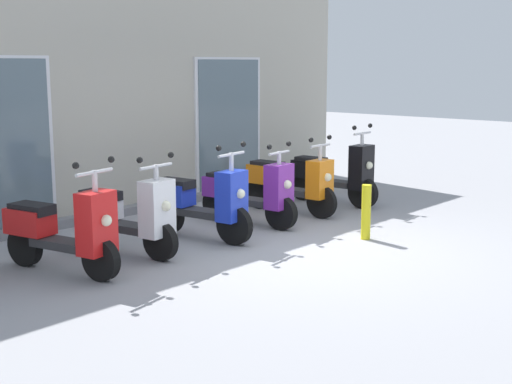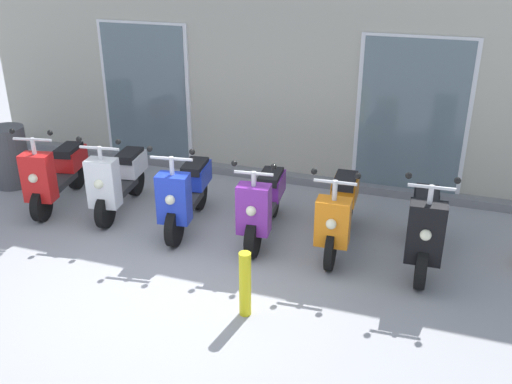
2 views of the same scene
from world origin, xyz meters
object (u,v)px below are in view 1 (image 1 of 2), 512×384
object	(u,v)px
curb_bollard	(366,212)
traffic_cone	(359,177)
scooter_white	(128,214)
scooter_black	(335,174)
scooter_blue	(202,202)
scooter_red	(63,230)
scooter_purple	(250,193)
scooter_orange	(291,182)

from	to	relation	value
curb_bollard	traffic_cone	distance (m)	3.36
scooter_white	curb_bollard	size ratio (longest dim) A/B	2.13
scooter_black	traffic_cone	bearing A→B (deg)	15.38
scooter_blue	traffic_cone	xyz separation A→B (m)	(4.14, 0.37, -0.22)
scooter_blue	curb_bollard	world-z (taller)	scooter_blue
scooter_red	traffic_cone	distance (m)	6.15
scooter_purple	scooter_black	world-z (taller)	scooter_black
curb_bollard	scooter_white	bearing A→B (deg)	145.55
curb_bollard	scooter_orange	bearing A→B (deg)	70.92
scooter_black	scooter_red	bearing A→B (deg)	-179.81
scooter_purple	traffic_cone	size ratio (longest dim) A/B	3.00
scooter_white	traffic_cone	distance (m)	5.22
scooter_white	scooter_black	bearing A→B (deg)	-1.21
scooter_blue	scooter_red	bearing A→B (deg)	179.32
scooter_purple	scooter_blue	bearing A→B (deg)	-174.62
scooter_red	scooter_orange	bearing A→B (deg)	1.56
scooter_blue	scooter_purple	xyz separation A→B (m)	(1.01, 0.10, -0.03)
scooter_purple	scooter_black	bearing A→B (deg)	-1.62
scooter_orange	scooter_red	bearing A→B (deg)	-178.44
traffic_cone	scooter_red	bearing A→B (deg)	-176.82
scooter_red	scooter_orange	size ratio (longest dim) A/B	0.96
scooter_purple	scooter_orange	distance (m)	0.95
scooter_purple	traffic_cone	distance (m)	3.15
scooter_red	curb_bollard	bearing A→B (deg)	-25.03
scooter_orange	scooter_black	bearing A→B (deg)	-5.27
scooter_orange	curb_bollard	distance (m)	1.79
scooter_red	curb_bollard	size ratio (longest dim) A/B	2.19
scooter_purple	scooter_orange	bearing A→B (deg)	2.21
scooter_white	scooter_black	size ratio (longest dim) A/B	0.94
scooter_blue	curb_bollard	bearing A→B (deg)	-48.47
scooter_white	scooter_orange	xyz separation A→B (m)	(3.03, 0.01, 0.00)
scooter_orange	curb_bollard	xyz separation A→B (m)	(-0.58, -1.69, -0.13)
scooter_purple	curb_bollard	xyz separation A→B (m)	(0.37, -1.65, -0.10)
scooter_red	traffic_cone	world-z (taller)	scooter_red
scooter_white	curb_bollard	bearing A→B (deg)	-34.45
traffic_cone	scooter_blue	bearing A→B (deg)	-174.96
traffic_cone	scooter_purple	bearing A→B (deg)	-175.06
traffic_cone	scooter_white	bearing A→B (deg)	-177.36
curb_bollard	traffic_cone	world-z (taller)	curb_bollard
scooter_red	scooter_white	size ratio (longest dim) A/B	1.03
scooter_white	curb_bollard	xyz separation A→B (m)	(2.45, -1.68, -0.13)
scooter_blue	scooter_orange	world-z (taller)	scooter_blue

